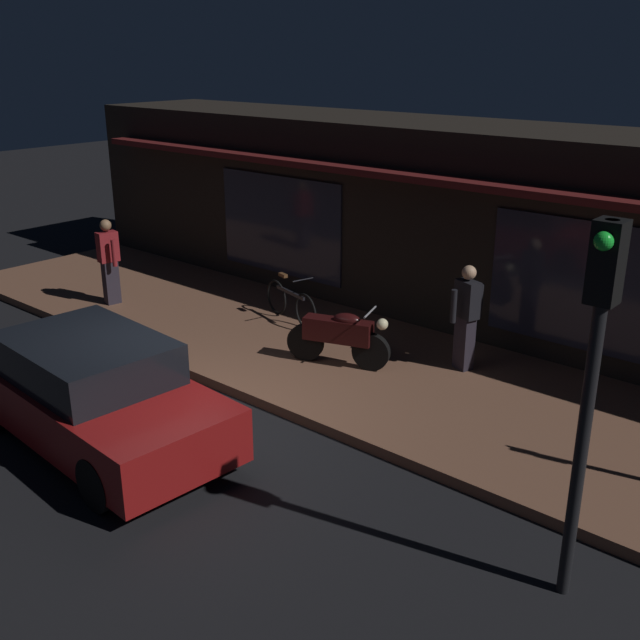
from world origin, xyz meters
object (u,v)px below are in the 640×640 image
(motorcycle, at_px, (340,336))
(bicycle_parked, at_px, (290,303))
(traffic_light_pole, at_px, (595,351))
(person_photographer, at_px, (109,260))
(parked_car_near, at_px, (94,392))
(person_bystander, at_px, (466,315))

(motorcycle, distance_m, bicycle_parked, 2.20)
(traffic_light_pole, bearing_deg, person_photographer, 168.78)
(bicycle_parked, xyz_separation_m, parked_car_near, (0.94, -4.73, 0.20))
(motorcycle, xyz_separation_m, person_photographer, (-5.33, -0.54, 0.38))
(bicycle_parked, bearing_deg, person_bystander, 2.90)
(bicycle_parked, bearing_deg, traffic_light_pole, -27.49)
(motorcycle, height_order, bicycle_parked, motorcycle)
(traffic_light_pole, bearing_deg, motorcycle, 152.14)
(motorcycle, bearing_deg, parked_car_near, -105.31)
(person_photographer, xyz_separation_m, parked_car_near, (4.30, -3.21, -0.32))
(person_bystander, distance_m, parked_car_near, 5.55)
(motorcycle, bearing_deg, traffic_light_pole, -27.86)
(traffic_light_pole, bearing_deg, parked_car_near, -168.45)
(bicycle_parked, distance_m, person_bystander, 3.55)
(bicycle_parked, relative_size, person_bystander, 0.97)
(motorcycle, xyz_separation_m, traffic_light_pole, (4.83, -2.55, 1.83))
(bicycle_parked, distance_m, parked_car_near, 4.83)
(bicycle_parked, relative_size, parked_car_near, 0.38)
(person_bystander, bearing_deg, bicycle_parked, -177.10)
(motorcycle, distance_m, person_bystander, 1.97)
(traffic_light_pole, distance_m, parked_car_near, 6.24)
(motorcycle, xyz_separation_m, parked_car_near, (-1.03, -3.75, 0.06))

